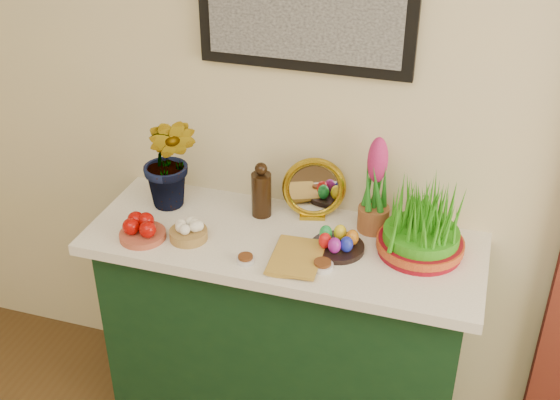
{
  "coord_description": "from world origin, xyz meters",
  "views": [
    {
      "loc": [
        0.47,
        0.03,
        2.26
      ],
      "look_at": [
        -0.13,
        1.95,
        1.07
      ],
      "focal_mm": 45.0,
      "sensor_mm": 36.0,
      "label": 1
    }
  ],
  "objects_px": {
    "sideboard": "(284,337)",
    "wheatgrass_sabzeh": "(422,226)",
    "hyacinth_green": "(169,146)",
    "book": "(272,253)",
    "mirror": "(314,189)"
  },
  "relations": [
    {
      "from": "sideboard",
      "to": "mirror",
      "type": "bearing_deg",
      "value": 70.48
    },
    {
      "from": "hyacinth_green",
      "to": "book",
      "type": "xyz_separation_m",
      "value": [
        0.46,
        -0.21,
        -0.24
      ]
    },
    {
      "from": "sideboard",
      "to": "hyacinth_green",
      "type": "distance_m",
      "value": 0.86
    },
    {
      "from": "book",
      "to": "sideboard",
      "type": "bearing_deg",
      "value": 85.37
    },
    {
      "from": "mirror",
      "to": "wheatgrass_sabzeh",
      "type": "xyz_separation_m",
      "value": [
        0.41,
        -0.12,
        -0.01
      ]
    },
    {
      "from": "sideboard",
      "to": "wheatgrass_sabzeh",
      "type": "relative_size",
      "value": 4.39
    },
    {
      "from": "hyacinth_green",
      "to": "mirror",
      "type": "bearing_deg",
      "value": 11.21
    },
    {
      "from": "hyacinth_green",
      "to": "wheatgrass_sabzeh",
      "type": "distance_m",
      "value": 0.94
    },
    {
      "from": "book",
      "to": "wheatgrass_sabzeh",
      "type": "xyz_separation_m",
      "value": [
        0.47,
        0.18,
        0.09
      ]
    },
    {
      "from": "hyacinth_green",
      "to": "book",
      "type": "height_order",
      "value": "hyacinth_green"
    },
    {
      "from": "book",
      "to": "wheatgrass_sabzeh",
      "type": "height_order",
      "value": "wheatgrass_sabzeh"
    },
    {
      "from": "sideboard",
      "to": "mirror",
      "type": "relative_size",
      "value": 5.43
    },
    {
      "from": "sideboard",
      "to": "hyacinth_green",
      "type": "bearing_deg",
      "value": 170.09
    },
    {
      "from": "hyacinth_green",
      "to": "mirror",
      "type": "relative_size",
      "value": 2.11
    },
    {
      "from": "hyacinth_green",
      "to": "book",
      "type": "bearing_deg",
      "value": -23.17
    }
  ]
}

